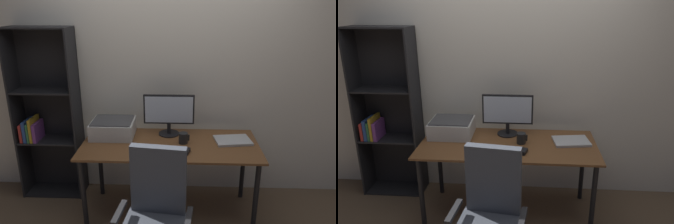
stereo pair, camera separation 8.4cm
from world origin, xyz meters
TOP-DOWN VIEW (x-y plane):
  - ground_plane at (0.00, 0.00)m, footprint 12.00×12.00m
  - back_wall at (0.00, 0.53)m, footprint 6.40×0.10m
  - desk at (0.00, 0.00)m, footprint 1.60×0.72m
  - monitor at (-0.02, 0.22)m, footprint 0.48×0.20m
  - keyboard at (-0.06, -0.20)m, footprint 0.29×0.12m
  - mouse at (0.14, -0.19)m, footprint 0.08×0.11m
  - coffee_mug at (0.12, 0.01)m, footprint 0.10×0.08m
  - laptop at (0.57, 0.07)m, footprint 0.35×0.27m
  - printer at (-0.55, 0.16)m, footprint 0.40×0.34m
  - paper_sheet at (-0.19, -0.21)m, footprint 0.25×0.32m
  - bookshelf at (-1.27, 0.35)m, footprint 0.62×0.28m

SIDE VIEW (x-z plane):
  - ground_plane at x=0.00m, z-range 0.00..0.00m
  - desk at x=0.00m, z-range 0.29..1.03m
  - paper_sheet at x=-0.19m, z-range 0.74..0.74m
  - keyboard at x=-0.06m, z-range 0.74..0.76m
  - laptop at x=0.57m, z-range 0.74..0.76m
  - mouse at x=0.14m, z-range 0.74..0.77m
  - coffee_mug at x=0.12m, z-range 0.74..0.84m
  - printer at x=-0.55m, z-range 0.74..0.90m
  - bookshelf at x=-1.27m, z-range -0.02..1.72m
  - monitor at x=-0.02m, z-range 0.77..1.17m
  - back_wall at x=0.00m, z-range 0.00..2.60m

